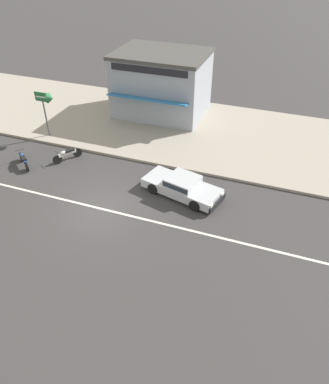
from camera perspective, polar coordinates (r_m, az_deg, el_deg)
The scene contains 8 objects.
ground_plane at distance 19.38m, azimuth -9.51°, elevation -2.56°, with size 160.00×160.00×0.00m, color #383535.
lane_centre_stripe at distance 19.38m, azimuth -9.51°, elevation -2.55°, with size 50.40×0.14×0.01m, color silver.
kerb_strip at distance 26.92m, azimuth 0.46°, elevation 9.97°, with size 68.00×10.00×0.15m, color #9E9384.
sedan_silver_2 at distance 19.83m, azimuth 2.73°, elevation 0.93°, with size 4.57×2.65×1.06m.
motorcycle_0 at distance 23.80m, azimuth -20.71°, elevation 4.64°, with size 1.52×1.23×0.80m.
motorcycle_1 at distance 23.58m, azimuth -14.63°, elevation 5.61°, with size 1.12×1.69×0.80m.
arrow_signboard at distance 25.41m, azimuth -17.27°, elevation 13.18°, with size 1.34×0.65×3.04m.
shopfront_corner_warung at distance 28.14m, azimuth -0.45°, elevation 16.25°, with size 6.41×5.61×4.43m.
Camera 1 is at (8.16, -12.86, 11.98)m, focal length 35.00 mm.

